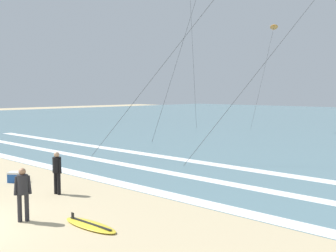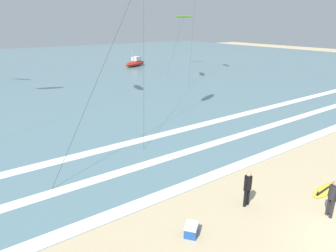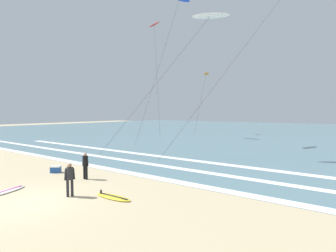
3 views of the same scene
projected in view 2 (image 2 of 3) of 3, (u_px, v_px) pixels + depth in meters
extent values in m
cube|color=slate|center=(30.00, 69.00, 49.88)|extent=(140.00, 90.00, 0.01)
cube|color=white|center=(198.00, 181.00, 14.69)|extent=(41.66, 0.76, 0.01)
cube|color=white|center=(174.00, 156.00, 17.48)|extent=(57.96, 0.70, 0.01)
cube|color=white|center=(160.00, 135.00, 20.67)|extent=(49.89, 0.82, 0.01)
cylinder|color=black|center=(245.00, 198.00, 12.60)|extent=(0.13, 0.13, 0.82)
cylinder|color=black|center=(248.00, 196.00, 12.72)|extent=(0.13, 0.13, 0.82)
cylinder|color=black|center=(248.00, 182.00, 12.43)|extent=(0.32, 0.32, 0.58)
cylinder|color=black|center=(245.00, 184.00, 12.32)|extent=(0.14, 0.10, 0.56)
cylinder|color=black|center=(251.00, 182.00, 12.55)|extent=(0.14, 0.10, 0.56)
sphere|color=tan|center=(249.00, 174.00, 12.30)|extent=(0.21, 0.21, 0.21)
cylinder|color=#232328|center=(332.00, 209.00, 11.86)|extent=(0.13, 0.13, 0.82)
cylinder|color=#232328|center=(329.00, 206.00, 12.04)|extent=(0.13, 0.13, 0.82)
cylinder|color=#232328|center=(333.00, 192.00, 11.72)|extent=(0.32, 0.32, 0.58)
cylinder|color=#232328|center=(330.00, 190.00, 11.90)|extent=(0.14, 0.16, 0.56)
sphere|color=#9E7051|center=(335.00, 184.00, 11.59)|extent=(0.21, 0.21, 0.21)
ellipsoid|color=yellow|center=(326.00, 190.00, 13.89)|extent=(2.12, 0.69, 0.09)
cube|color=black|center=(326.00, 189.00, 13.87)|extent=(1.79, 0.17, 0.01)
cube|color=black|center=(318.00, 193.00, 13.37)|extent=(0.12, 0.02, 0.16)
cylinder|color=#333333|center=(144.00, 1.00, 22.47)|extent=(8.13, 12.45, 17.78)
cylinder|color=#333333|center=(194.00, 16.00, 36.74)|extent=(5.06, 4.72, 16.12)
cylinder|color=#333333|center=(111.00, 48.00, 16.28)|extent=(9.05, 4.64, 12.12)
ellipsoid|color=#70C628|center=(184.00, 17.00, 50.57)|extent=(2.81, 2.81, 0.43)
cylinder|color=#333333|center=(176.00, 44.00, 47.35)|extent=(8.04, 6.20, 8.20)
ellipsoid|color=maroon|center=(135.00, 64.00, 52.67)|extent=(5.42, 3.78, 0.90)
cube|color=silver|center=(136.00, 59.00, 52.74)|extent=(1.83, 1.64, 0.70)
cylinder|color=#B2B2B2|center=(133.00, 56.00, 51.73)|extent=(0.08, 0.08, 1.80)
cube|color=#1E4C9E|center=(191.00, 231.00, 10.97)|extent=(0.74, 0.72, 0.36)
cube|color=silver|center=(192.00, 226.00, 10.90)|extent=(0.76, 0.73, 0.08)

